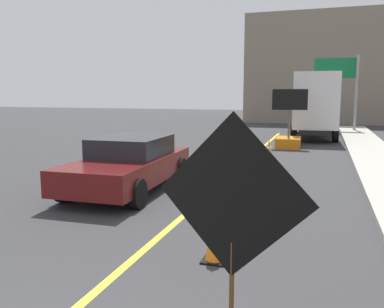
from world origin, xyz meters
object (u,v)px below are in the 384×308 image
(traffic_cone_curbside, at_px, (269,149))
(box_truck, at_px, (314,104))
(arrow_board_trailer, at_px, (288,137))
(traffic_cone_mid_lane, at_px, (241,187))
(roadwork_sign, at_px, (233,201))
(traffic_cone_far_lane, at_px, (256,164))
(traffic_cone_near_sign, at_px, (215,238))
(highway_guide_sign, at_px, (344,79))
(pickup_car, at_px, (129,164))

(traffic_cone_curbside, bearing_deg, box_truck, 80.23)
(arrow_board_trailer, xyz_separation_m, traffic_cone_mid_lane, (-0.27, -9.97, -0.18))
(arrow_board_trailer, distance_m, traffic_cone_mid_lane, 9.97)
(roadwork_sign, bearing_deg, traffic_cone_far_lane, 97.53)
(traffic_cone_near_sign, relative_size, traffic_cone_mid_lane, 1.20)
(highway_guide_sign, bearing_deg, roadwork_sign, -94.54)
(box_truck, relative_size, traffic_cone_far_lane, 9.47)
(roadwork_sign, xyz_separation_m, highway_guide_sign, (1.96, 24.68, 1.95))
(traffic_cone_far_lane, bearing_deg, arrow_board_trailer, 86.83)
(traffic_cone_mid_lane, distance_m, traffic_cone_far_lane, 2.96)
(box_truck, height_order, highway_guide_sign, highway_guide_sign)
(traffic_cone_far_lane, bearing_deg, roadwork_sign, -82.47)
(box_truck, distance_m, traffic_cone_curbside, 8.55)
(pickup_car, bearing_deg, traffic_cone_far_lane, 45.35)
(arrow_board_trailer, distance_m, pickup_car, 10.41)
(traffic_cone_near_sign, xyz_separation_m, traffic_cone_mid_lane, (-0.33, 3.63, -0.06))
(highway_guide_sign, bearing_deg, traffic_cone_far_lane, -100.70)
(box_truck, xyz_separation_m, pickup_car, (-4.23, -14.55, -1.21))
(highway_guide_sign, bearing_deg, traffic_cone_near_sign, -96.55)
(arrow_board_trailer, relative_size, traffic_cone_curbside, 3.58)
(highway_guide_sign, bearing_deg, box_truck, -110.22)
(roadwork_sign, xyz_separation_m, pickup_car, (-3.96, 5.54, -0.77))
(box_truck, distance_m, traffic_cone_mid_lane, 14.76)
(highway_guide_sign, xyz_separation_m, traffic_cone_mid_lane, (-2.95, -19.21, -3.12))
(highway_guide_sign, relative_size, traffic_cone_near_sign, 6.78)
(pickup_car, relative_size, traffic_cone_curbside, 6.08)
(arrow_board_trailer, bearing_deg, traffic_cone_curbside, -96.78)
(traffic_cone_near_sign, bearing_deg, traffic_cone_curbside, 92.83)
(pickup_car, bearing_deg, roadwork_sign, -54.48)
(box_truck, xyz_separation_m, traffic_cone_near_sign, (-0.93, -18.25, -1.54))
(traffic_cone_curbside, bearing_deg, roadwork_sign, -84.40)
(roadwork_sign, xyz_separation_m, traffic_cone_curbside, (-1.16, 11.80, -1.10))
(roadwork_sign, relative_size, traffic_cone_near_sign, 3.17)
(traffic_cone_curbside, bearing_deg, traffic_cone_far_lane, -89.26)
(traffic_cone_mid_lane, bearing_deg, arrow_board_trailer, 88.47)
(arrow_board_trailer, bearing_deg, roadwork_sign, -87.31)
(arrow_board_trailer, relative_size, highway_guide_sign, 0.54)
(traffic_cone_mid_lane, height_order, traffic_cone_curbside, traffic_cone_curbside)
(traffic_cone_mid_lane, relative_size, traffic_cone_curbside, 0.81)
(box_truck, relative_size, traffic_cone_near_sign, 9.71)
(highway_guide_sign, xyz_separation_m, traffic_cone_far_lane, (-3.07, -16.25, -3.05))
(traffic_cone_mid_lane, bearing_deg, highway_guide_sign, 81.27)
(traffic_cone_near_sign, bearing_deg, traffic_cone_mid_lane, 95.16)
(roadwork_sign, relative_size, highway_guide_sign, 0.47)
(arrow_board_trailer, bearing_deg, traffic_cone_mid_lane, -91.53)
(box_truck, distance_m, pickup_car, 15.19)
(highway_guide_sign, bearing_deg, arrow_board_trailer, -106.20)
(pickup_car, xyz_separation_m, traffic_cone_mid_lane, (2.97, -0.07, -0.40))
(arrow_board_trailer, height_order, highway_guide_sign, highway_guide_sign)
(arrow_board_trailer, bearing_deg, box_truck, 77.94)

